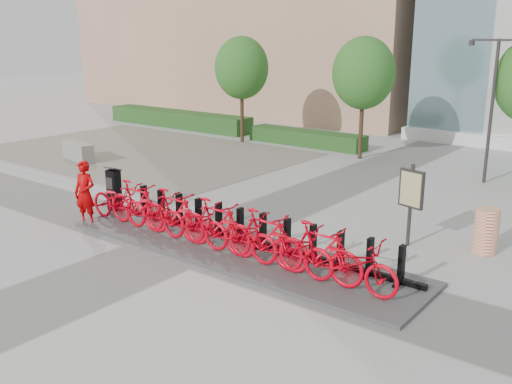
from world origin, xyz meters
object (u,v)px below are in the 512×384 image
Objects in this scene: jersey_barrier at (78,152)px; bike_0 at (119,202)px; worker_red at (85,193)px; construction_barrel at (486,231)px; map_sign at (411,192)px; kiosk at (114,189)px.

bike_0 is at bearing -16.28° from jersey_barrier.
construction_barrel is (9.41, 4.60, -0.35)m from worker_red.
jersey_barrier is at bearing 178.73° from construction_barrel.
worker_red is at bearing -138.92° from map_sign.
jersey_barrier is at bearing 61.41° from bike_0.
bike_0 is 1.95× the size of construction_barrel.
map_sign is (7.74, 3.91, 0.48)m from worker_red.
map_sign is at bearing -157.67° from construction_barrel.
worker_red is 1.63× the size of construction_barrel.
kiosk reaches higher than bike_0.
construction_barrel is 0.53× the size of map_sign.
construction_barrel is (9.68, 3.40, -0.17)m from kiosk.
bike_0 is 1.16m from kiosk.
kiosk is 0.67× the size of jersey_barrier.
map_sign reaches higher than bike_0.
bike_0 reaches higher than jersey_barrier.
construction_barrel is at bearing -65.25° from bike_0.
kiosk is at bearing 57.79° from bike_0.
worker_red is at bearing 129.80° from bike_0.
worker_red is (-0.70, -0.59, 0.26)m from bike_0.
worker_red is at bearing -84.39° from kiosk.
map_sign is (15.08, -1.06, 0.99)m from jersey_barrier.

